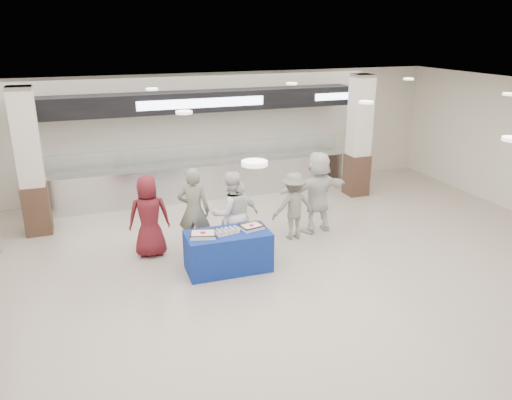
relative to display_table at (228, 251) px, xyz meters
name	(u,v)px	position (x,y,z in m)	size (l,w,h in m)	color
ground	(278,290)	(0.58, -1.06, -0.38)	(14.00, 14.00, 0.00)	#BFB3A3
serving_line	(201,155)	(0.58, 4.34, 0.78)	(8.70, 0.85, 2.80)	silver
column_left	(30,166)	(-3.42, 3.14, 1.15)	(0.55, 0.55, 3.20)	#3C261B
column_right	(359,139)	(4.58, 3.14, 1.15)	(0.55, 0.55, 3.20)	#3C261B
display_table	(228,251)	(0.00, 0.00, 0.00)	(1.55, 0.78, 0.75)	#153496
sheet_cake_left	(203,234)	(-0.47, -0.03, 0.42)	(0.53, 0.46, 0.09)	white
sheet_cake_right	(252,226)	(0.48, 0.03, 0.42)	(0.46, 0.39, 0.09)	white
cupcake_tray	(226,231)	(-0.03, 0.00, 0.41)	(0.48, 0.39, 0.07)	#B5B5BA
civilian_maroon	(149,216)	(-1.26, 1.15, 0.45)	(0.80, 0.52, 1.64)	maroon
soldier_a	(194,211)	(-0.40, 0.99, 0.51)	(0.64, 0.42, 1.77)	slate
chef_tall	(231,213)	(0.28, 0.70, 0.48)	(0.83, 0.64, 1.70)	white
chef_short	(240,217)	(0.45, 0.64, 0.38)	(0.89, 0.37, 1.52)	white
soldier_b	(293,206)	(1.75, 0.97, 0.35)	(0.94, 0.54, 1.46)	slate
civilian_white	(318,192)	(2.40, 1.15, 0.53)	(1.69, 0.54, 1.82)	white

